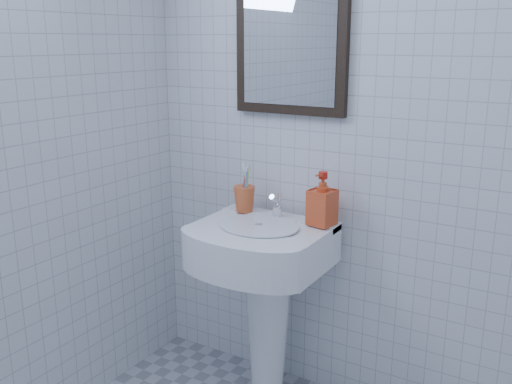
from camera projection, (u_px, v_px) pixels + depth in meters
The scene contains 6 objects.
wall_back at pixel (391, 118), 2.18m from camera, with size 2.20×0.02×2.50m, color silver.
washbasin at pixel (265, 282), 2.40m from camera, with size 0.53×0.39×0.82m.
faucet at pixel (277, 207), 2.40m from camera, with size 0.04×0.10×0.11m.
toothbrush_cup at pixel (244, 199), 2.48m from camera, with size 0.09×0.09×0.11m, color #D4592A, non-canonical shape.
soap_dispenser at pixel (322, 199), 2.28m from camera, with size 0.10×0.10×0.22m, color red.
wall_mirror at pixel (290, 37), 2.30m from camera, with size 0.50×0.04×0.62m.
Camera 1 is at (0.68, -0.94, 1.54)m, focal length 40.00 mm.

